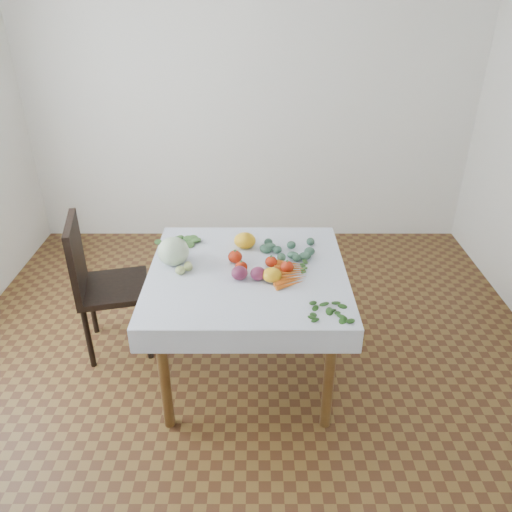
{
  "coord_description": "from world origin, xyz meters",
  "views": [
    {
      "loc": [
        0.05,
        -2.46,
        2.21
      ],
      "look_at": [
        0.05,
        0.05,
        0.82
      ],
      "focal_mm": 35.0,
      "sensor_mm": 36.0,
      "label": 1
    }
  ],
  "objects": [
    {
      "name": "chair",
      "position": [
        -0.96,
        0.25,
        0.54
      ],
      "size": [
        0.51,
        0.51,
        0.95
      ],
      "color": "black",
      "rests_on": "ground"
    },
    {
      "name": "heirloom_back",
      "position": [
        -0.02,
        0.28,
        0.8
      ],
      "size": [
        0.17,
        0.17,
        0.09
      ],
      "primitive_type": "ellipsoid",
      "rotation": [
        0.0,
        0.0,
        -0.32
      ],
      "color": "yellow",
      "rests_on": "tablecloth"
    },
    {
      "name": "heirloom_front",
      "position": [
        0.14,
        -0.12,
        0.79
      ],
      "size": [
        0.11,
        0.11,
        0.08
      ],
      "primitive_type": "ellipsoid",
      "rotation": [
        0.0,
        0.0,
        0.05
      ],
      "color": "yellow",
      "rests_on": "tablecloth"
    },
    {
      "name": "tomato_c",
      "position": [
        -0.07,
        0.09,
        0.79
      ],
      "size": [
        0.09,
        0.09,
        0.07
      ],
      "primitive_type": "ellipsoid",
      "rotation": [
        0.0,
        0.0,
        -0.02
      ],
      "color": "#AA220B",
      "rests_on": "tablecloth"
    },
    {
      "name": "table",
      "position": [
        0.0,
        0.0,
        0.65
      ],
      "size": [
        1.0,
        1.0,
        0.75
      ],
      "color": "brown",
      "rests_on": "ground"
    },
    {
      "name": "back_wall",
      "position": [
        0.0,
        2.0,
        1.35
      ],
      "size": [
        4.0,
        0.04,
        2.7
      ],
      "primitive_type": "cube",
      "color": "white",
      "rests_on": "ground"
    },
    {
      "name": "ground",
      "position": [
        0.0,
        0.0,
        0.0
      ],
      "size": [
        4.0,
        4.0,
        0.0
      ],
      "primitive_type": "plane",
      "color": "brown"
    },
    {
      "name": "onion_b",
      "position": [
        -0.04,
        -0.1,
        0.79
      ],
      "size": [
        0.11,
        0.11,
        0.08
      ],
      "primitive_type": "ellipsoid",
      "rotation": [
        0.0,
        0.0,
        -0.31
      ],
      "color": "#58193C",
      "rests_on": "tablecloth"
    },
    {
      "name": "onion_a",
      "position": [
        0.06,
        -0.1,
        0.79
      ],
      "size": [
        0.09,
        0.09,
        0.07
      ],
      "primitive_type": "ellipsoid",
      "rotation": [
        0.0,
        0.0,
        -0.06
      ],
      "color": "#58193C",
      "rests_on": "tablecloth"
    },
    {
      "name": "tomatillo_cluster",
      "position": [
        -0.37,
        -0.02,
        0.78
      ],
      "size": [
        0.09,
        0.11,
        0.04
      ],
      "color": "#BFD178",
      "rests_on": "tablecloth"
    },
    {
      "name": "basil_bunch",
      "position": [
        0.42,
        -0.43,
        0.76
      ],
      "size": [
        0.24,
        0.17,
        0.01
      ],
      "color": "#204B17",
      "rests_on": "tablecloth"
    },
    {
      "name": "tomato_b",
      "position": [
        0.22,
        -0.02,
        0.79
      ],
      "size": [
        0.09,
        0.09,
        0.07
      ],
      "primitive_type": "ellipsoid",
      "rotation": [
        0.0,
        0.0,
        0.25
      ],
      "color": "#AA220B",
      "rests_on": "tablecloth"
    },
    {
      "name": "kale_bunch",
      "position": [
        0.26,
        0.2,
        0.78
      ],
      "size": [
        0.27,
        0.27,
        0.04
      ],
      "color": "#3A5F49",
      "rests_on": "tablecloth"
    },
    {
      "name": "tablecloth",
      "position": [
        0.0,
        0.0,
        0.75
      ],
      "size": [
        1.12,
        1.12,
        0.01
      ],
      "primitive_type": "cube",
      "color": "white",
      "rests_on": "table"
    },
    {
      "name": "carrot_bunch",
      "position": [
        0.23,
        -0.06,
        0.77
      ],
      "size": [
        0.18,
        0.32,
        0.03
      ],
      "color": "#DE5A18",
      "rests_on": "tablecloth"
    },
    {
      "name": "tomato_d",
      "position": [
        -0.03,
        -0.02,
        0.79
      ],
      "size": [
        0.08,
        0.08,
        0.06
      ],
      "primitive_type": "ellipsoid",
      "rotation": [
        0.0,
        0.0,
        -0.13
      ],
      "color": "#AA220B",
      "rests_on": "tablecloth"
    },
    {
      "name": "cabbage",
      "position": [
        -0.43,
        0.07,
        0.84
      ],
      "size": [
        0.22,
        0.22,
        0.16
      ],
      "primitive_type": "ellipsoid",
      "rotation": [
        0.0,
        0.0,
        0.24
      ],
      "color": "beige",
      "rests_on": "tablecloth"
    },
    {
      "name": "tomato_a",
      "position": [
        0.14,
        0.04,
        0.79
      ],
      "size": [
        0.09,
        0.09,
        0.06
      ],
      "primitive_type": "ellipsoid",
      "rotation": [
        0.0,
        0.0,
        0.32
      ],
      "color": "#AA220B",
      "rests_on": "tablecloth"
    },
    {
      "name": "dill_bunch",
      "position": [
        -0.45,
        0.3,
        0.77
      ],
      "size": [
        0.24,
        0.24,
        0.03
      ],
      "color": "#477435",
      "rests_on": "tablecloth"
    }
  ]
}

